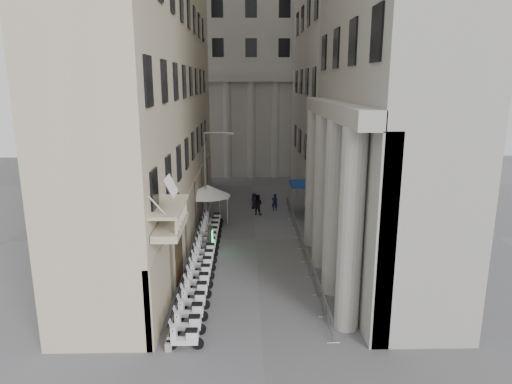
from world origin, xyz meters
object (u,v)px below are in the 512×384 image
(security_tent, at_px, (213,192))
(pedestrian_b, at_px, (257,205))
(street_lamp, at_px, (209,170))
(info_kiosk, at_px, (210,241))
(pedestrian_a, at_px, (275,202))
(scooter_0, at_px, (186,349))

(security_tent, height_order, pedestrian_b, security_tent)
(security_tent, height_order, street_lamp, street_lamp)
(street_lamp, distance_m, info_kiosk, 8.45)
(security_tent, bearing_deg, pedestrian_b, 28.73)
(street_lamp, relative_size, info_kiosk, 4.00)
(street_lamp, bearing_deg, pedestrian_a, 35.57)
(info_kiosk, bearing_deg, scooter_0, -89.69)
(street_lamp, relative_size, pedestrian_a, 4.85)
(pedestrian_a, bearing_deg, info_kiosk, 68.96)
(scooter_0, distance_m, pedestrian_a, 23.92)
(scooter_0, distance_m, info_kiosk, 12.01)
(scooter_0, height_order, info_kiosk, info_kiosk)
(scooter_0, relative_size, pedestrian_b, 0.78)
(info_kiosk, distance_m, pedestrian_a, 12.47)
(street_lamp, distance_m, pedestrian_a, 7.99)
(scooter_0, height_order, pedestrian_b, pedestrian_b)
(security_tent, distance_m, info_kiosk, 7.91)
(scooter_0, height_order, pedestrian_a, pedestrian_a)
(pedestrian_b, bearing_deg, security_tent, 45.48)
(pedestrian_b, bearing_deg, pedestrian_a, -123.17)
(security_tent, height_order, pedestrian_a, security_tent)
(pedestrian_a, relative_size, pedestrian_b, 0.84)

